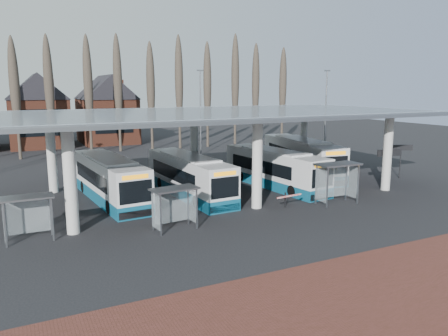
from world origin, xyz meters
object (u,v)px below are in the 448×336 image
bus_0 (109,180)px  bus_2 (274,169)px  shelter_2 (336,174)px  shelter_0 (28,208)px  shelter_1 (174,199)px  bus_1 (189,176)px  bus_3 (301,157)px

bus_0 → bus_2: (13.21, -1.63, -0.04)m
bus_0 → shelter_2: bearing=-34.6°
bus_2 → shelter_0: size_ratio=4.25×
shelter_1 → bus_1: bearing=55.5°
shelter_1 → bus_0: bearing=95.9°
shelter_2 → bus_2: bearing=100.0°
shelter_0 → shelter_2: size_ratio=0.84×
bus_2 → shelter_2: (0.95, -6.54, 0.65)m
bus_2 → bus_0: bearing=167.4°
bus_0 → bus_3: size_ratio=0.93×
bus_1 → shelter_2: bus_1 is taller
bus_0 → shelter_1: (1.91, -8.56, 0.31)m
bus_0 → shelter_2: 16.37m
bus_1 → bus_3: (12.63, 2.97, 0.14)m
bus_1 → shelter_1: (-3.82, -7.24, 0.35)m
bus_1 → bus_2: size_ratio=0.99×
shelter_2 → bus_0: bearing=151.7°
bus_3 → shelter_0: bus_3 is taller
shelter_0 → shelter_1: (7.63, -1.66, 0.01)m
shelter_1 → shelter_2: 12.26m
bus_3 → shelter_1: size_ratio=4.43×
shelter_1 → bus_2: bearing=24.8°
bus_1 → shelter_0: size_ratio=4.23×
shelter_1 → shelter_0: bearing=161.1°
bus_2 → shelter_0: bearing=-170.0°
shelter_0 → bus_1: bearing=26.2°
bus_0 → bus_3: (18.36, 1.64, 0.10)m
bus_2 → bus_3: bus_3 is taller
shelter_2 → shelter_1: bearing=-176.5°
shelter_0 → shelter_1: size_ratio=0.95×
bus_3 → shelter_2: size_ratio=3.93×
bus_1 → shelter_1: bus_1 is taller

